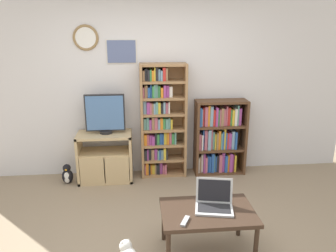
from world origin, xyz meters
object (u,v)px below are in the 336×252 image
object	(u,v)px
penguin_figurine	(67,175)
coffee_table	(208,215)
television	(105,114)
laptop	(214,201)
bookshelf_tall	(160,121)
remote_near_laptop	(185,221)
bookshelf_short	(218,138)
tv_stand	(105,157)

from	to	relation	value
penguin_figurine	coffee_table	bearing A→B (deg)	-45.08
television	laptop	size ratio (longest dim) A/B	1.39
television	coffee_table	xyz separation A→B (m)	(1.10, -1.78, -0.56)
bookshelf_tall	remote_near_laptop	world-z (taller)	bookshelf_tall
coffee_table	bookshelf_short	bearing A→B (deg)	73.36
television	bookshelf_short	size ratio (longest dim) A/B	0.50
television	bookshelf_short	bearing A→B (deg)	2.77
bookshelf_tall	coffee_table	size ratio (longest dim) A/B	1.88
bookshelf_short	remote_near_laptop	size ratio (longest dim) A/B	6.96
tv_stand	penguin_figurine	world-z (taller)	tv_stand
bookshelf_tall	penguin_figurine	bearing A→B (deg)	-171.90
tv_stand	penguin_figurine	distance (m)	0.59
television	penguin_figurine	bearing A→B (deg)	-169.51
bookshelf_short	coffee_table	bearing A→B (deg)	-106.64
television	bookshelf_tall	distance (m)	0.80
tv_stand	bookshelf_tall	distance (m)	0.95
tv_stand	bookshelf_tall	xyz separation A→B (m)	(0.81, 0.12, 0.48)
laptop	tv_stand	bearing A→B (deg)	136.55
tv_stand	remote_near_laptop	bearing A→B (deg)	-65.38
laptop	television	bearing A→B (deg)	135.40
tv_stand	laptop	xyz separation A→B (m)	(1.20, -1.70, 0.19)
bookshelf_tall	television	bearing A→B (deg)	-173.66
television	laptop	bearing A→B (deg)	-55.95
coffee_table	remote_near_laptop	xyz separation A→B (m)	(-0.25, -0.18, 0.06)
coffee_table	laptop	world-z (taller)	laptop
television	bookshelf_short	world-z (taller)	television
bookshelf_short	coffee_table	world-z (taller)	bookshelf_short
bookshelf_tall	bookshelf_short	xyz separation A→B (m)	(0.87, -0.01, -0.28)
bookshelf_tall	remote_near_laptop	bearing A→B (deg)	-88.00
coffee_table	remote_near_laptop	distance (m)	0.31
remote_near_laptop	laptop	bearing A→B (deg)	61.16
tv_stand	laptop	size ratio (longest dim) A/B	1.90
tv_stand	coffee_table	distance (m)	2.09
tv_stand	bookshelf_tall	size ratio (longest dim) A/B	0.46
tv_stand	penguin_figurine	size ratio (longest dim) A/B	2.65
coffee_table	remote_near_laptop	size ratio (longest dim) A/B	5.47
coffee_table	tv_stand	bearing A→B (deg)	122.82
tv_stand	remote_near_laptop	world-z (taller)	tv_stand
coffee_table	laptop	xyz separation A→B (m)	(0.07, 0.05, 0.12)
laptop	remote_near_laptop	world-z (taller)	laptop
television	remote_near_laptop	distance (m)	2.20
television	bookshelf_short	distance (m)	1.72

